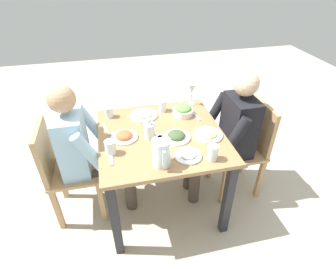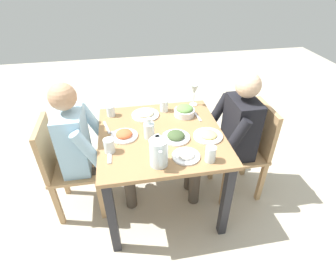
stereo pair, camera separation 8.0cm
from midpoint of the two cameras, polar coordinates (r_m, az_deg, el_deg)
name	(u,v)px [view 2 (the right image)]	position (r m, az deg, el deg)	size (l,w,h in m)	color
ground_plane	(162,199)	(2.51, -0.31, -13.74)	(8.00, 8.00, 0.00)	#B7AD99
dining_table	(161,146)	(2.09, -0.37, -2.48)	(0.94, 0.94, 0.73)	#997047
chair_near	(64,164)	(2.26, -20.42, -5.89)	(0.40, 0.40, 0.87)	tan
chair_far	(249,146)	(2.41, 17.88, -2.42)	(0.40, 0.40, 0.87)	tan
diner_near	(87,146)	(2.14, -15.87, -2.45)	(0.48, 0.53, 1.16)	#9EC6E0
diner_far	(229,135)	(2.25, 13.90, -0.08)	(0.48, 0.53, 1.16)	black
water_pitcher	(159,152)	(1.69, -0.63, -3.89)	(0.16, 0.12, 0.19)	silver
salad_bowl	(184,111)	(2.24, 4.57, 5.07)	(0.17, 0.17, 0.09)	white
plate_dolmas	(176,136)	(1.97, 2.86, -0.39)	(0.21, 0.21, 0.06)	white
plate_rice_curry	(124,135)	(2.00, -8.26, -0.08)	(0.20, 0.20, 0.05)	white
plate_beans	(145,114)	(2.25, -3.86, 4.37)	(0.23, 0.23, 0.04)	white
plate_fries	(208,135)	(2.01, 9.69, -0.17)	(0.22, 0.22, 0.04)	white
plate_yoghurt	(186,155)	(1.80, 5.17, -4.41)	(0.19, 0.19, 0.05)	white
water_glass_center	(111,111)	(2.27, -11.20, 4.98)	(0.07, 0.07, 0.09)	silver
water_glass_far_right	(109,146)	(1.85, -11.29, -2.38)	(0.07, 0.07, 0.10)	silver
water_glass_near_left	(211,154)	(1.77, 10.39, -4.16)	(0.07, 0.07, 0.11)	silver
water_glass_near_right	(164,106)	(2.30, 0.14, 6.18)	(0.07, 0.07, 0.10)	silver
wine_glass	(194,90)	(2.37, 6.63, 9.38)	(0.08, 0.08, 0.20)	silver
oil_carafe	(149,131)	(1.95, -2.88, 0.74)	(0.08, 0.08, 0.16)	silver
fork_near	(110,155)	(1.84, -11.19, -4.43)	(0.17, 0.03, 0.01)	silver
knife_near	(197,116)	(2.26, 7.19, 4.04)	(0.18, 0.02, 0.01)	silver
fork_far	(115,138)	(2.00, -10.08, -0.67)	(0.17, 0.03, 0.01)	silver
knife_far	(107,127)	(2.13, -11.95, 1.49)	(0.18, 0.02, 0.01)	silver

